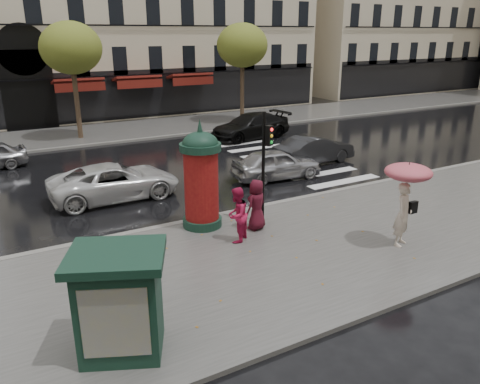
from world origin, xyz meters
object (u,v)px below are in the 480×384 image
traffic_light (265,157)px  car_black (250,126)px  morris_column (201,176)px  woman_umbrella (406,191)px  car_darkgrey (314,150)px  car_silver (277,164)px  newsstand (120,301)px  car_white (115,182)px  man_burgundy (256,205)px  woman_red (237,215)px

traffic_light → car_black: (6.39, 11.63, -1.56)m
traffic_light → morris_column: bearing=161.1°
woman_umbrella → car_black: (3.88, 15.12, -1.05)m
car_darkgrey → woman_umbrella: bearing=152.2°
car_black → car_silver: bearing=-30.0°
newsstand → car_silver: bearing=42.3°
morris_column → traffic_light: size_ratio=0.96×
traffic_light → car_white: size_ratio=0.74×
woman_umbrella → car_silver: size_ratio=0.65×
man_burgundy → morris_column: morris_column is taller
car_darkgrey → newsstand: bearing=123.1°
morris_column → car_black: 13.80m
morris_column → car_white: morris_column is taller
car_silver → car_darkgrey: car_darkgrey is taller
car_silver → car_darkgrey: size_ratio=0.94×
traffic_light → car_darkgrey: (6.18, 5.25, -1.62)m
man_burgundy → car_darkgrey: man_burgundy is taller
traffic_light → newsstand: size_ratio=1.63×
car_black → man_burgundy: bearing=-37.1°
man_burgundy → car_silver: (3.75, 4.46, -0.26)m
woman_umbrella → woman_red: bearing=147.6°
woman_red → car_silver: size_ratio=0.43×
woman_umbrella → car_black: 15.64m
newsstand → morris_column: bearing=50.8°
morris_column → traffic_light: bearing=-18.9°
morris_column → car_silver: 6.24m
car_white → morris_column: bearing=-159.3°
morris_column → car_black: size_ratio=0.68×
woman_red → car_silver: bearing=-172.2°
woman_umbrella → man_burgundy: size_ratio=1.56×
traffic_light → car_silver: size_ratio=0.92×
traffic_light → car_black: 13.36m
man_burgundy → car_black: 13.90m
man_burgundy → newsstand: newsstand is taller
woman_umbrella → morris_column: morris_column is taller
traffic_light → car_black: size_ratio=0.71×
woman_red → man_burgundy: woman_red is taller
woman_red → car_darkgrey: (7.72, 6.18, -0.27)m
car_silver → car_black: (3.20, 7.58, 0.07)m
car_silver → car_black: bearing=-17.6°
car_darkgrey → car_white: bearing=86.8°
newsstand → car_white: size_ratio=0.46×
woman_red → woman_umbrella: bearing=109.0°
car_darkgrey → traffic_light: bearing=125.4°
woman_red → traffic_light: traffic_light is taller
car_black → woman_umbrella: bearing=-21.6°
woman_umbrella → car_darkgrey: bearing=67.2°
woman_umbrella → car_white: (-6.06, 8.44, -1.11)m
woman_red → car_silver: 6.87m
woman_red → car_darkgrey: bearing=-180.0°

